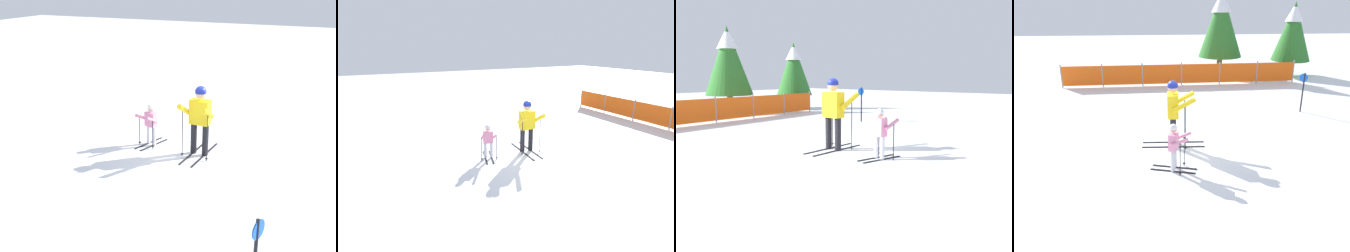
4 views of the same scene
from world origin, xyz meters
TOP-DOWN VIEW (x-y plane):
  - ground_plane at (0.00, 0.00)m, footprint 60.00×60.00m
  - skier_adult at (-0.19, -0.27)m, footprint 1.65×0.76m
  - skier_child at (-0.28, -1.63)m, footprint 1.05×0.58m

SIDE VIEW (x-z plane):
  - ground_plane at x=0.00m, z-range 0.00..0.00m
  - skier_child at x=-0.28m, z-range 0.09..1.19m
  - skier_adult at x=-0.19m, z-range 0.17..1.90m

